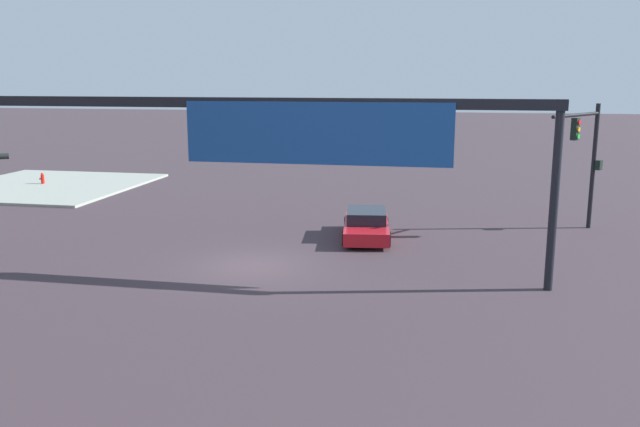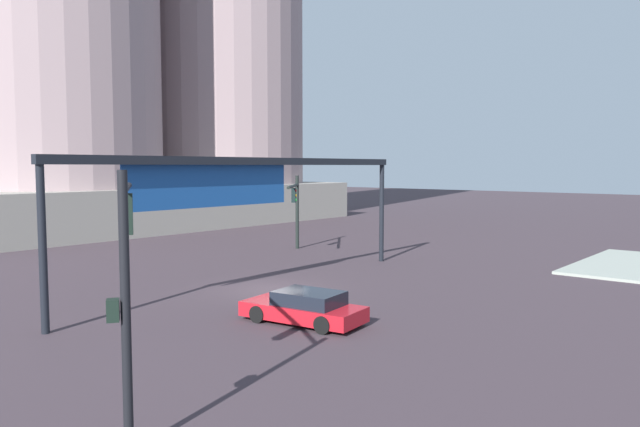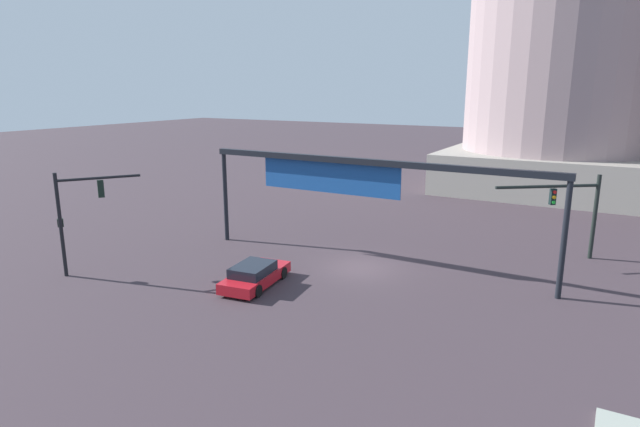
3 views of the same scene
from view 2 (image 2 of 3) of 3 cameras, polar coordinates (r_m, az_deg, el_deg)
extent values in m
plane|color=#3B3036|center=(28.64, -4.47, -7.18)|extent=(227.71, 227.71, 0.00)
cylinder|color=black|center=(42.36, -2.16, 0.13)|extent=(0.25, 0.25, 5.13)
cylinder|color=black|center=(39.09, -2.56, 2.61)|extent=(5.19, 3.98, 0.18)
cube|color=black|center=(39.48, -2.51, 1.73)|extent=(0.41, 0.40, 0.95)
cylinder|color=red|center=(39.46, -2.28, 2.16)|extent=(0.20, 0.17, 0.20)
cylinder|color=orange|center=(39.47, -2.28, 1.72)|extent=(0.20, 0.17, 0.20)
cylinder|color=green|center=(39.49, -2.28, 1.29)|extent=(0.20, 0.17, 0.20)
cylinder|color=black|center=(12.74, -17.86, -9.04)|extent=(0.20, 0.20, 5.72)
cylinder|color=black|center=(14.54, -17.82, 2.29)|extent=(2.54, 3.62, 0.15)
cube|color=black|center=(14.61, -17.76, -0.05)|extent=(0.40, 0.41, 0.95)
cylinder|color=red|center=(14.60, -18.42, 1.09)|extent=(0.16, 0.20, 0.20)
cylinder|color=orange|center=(14.62, -18.39, -0.08)|extent=(0.16, 0.20, 0.20)
cylinder|color=green|center=(14.64, -18.36, -1.25)|extent=(0.16, 0.20, 0.20)
cube|color=black|center=(12.73, -18.96, -8.63)|extent=(0.37, 0.38, 0.44)
cylinder|color=black|center=(22.83, -24.71, -3.14)|extent=(0.28, 0.28, 5.85)
cylinder|color=black|center=(36.81, 5.84, 0.01)|extent=(0.28, 0.28, 5.85)
cube|color=black|center=(28.67, -5.81, 4.94)|extent=(21.16, 0.35, 0.35)
cube|color=#184991|center=(27.07, -10.08, 2.82)|extent=(9.08, 0.08, 2.08)
cube|color=gray|center=(63.27, -15.59, 0.86)|extent=(39.02, 19.92, 3.90)
cube|color=red|center=(22.63, -1.63, -9.20)|extent=(2.47, 4.80, 0.55)
cube|color=black|center=(22.36, -1.05, -7.99)|extent=(1.96, 2.58, 0.50)
cylinder|color=black|center=(22.78, -5.91, -9.43)|extent=(0.30, 0.66, 0.64)
cylinder|color=black|center=(24.15, -3.28, -8.61)|extent=(0.30, 0.66, 0.64)
cylinder|color=black|center=(21.19, 0.25, -10.48)|extent=(0.30, 0.66, 0.64)
cylinder|color=black|center=(22.66, 2.66, -9.49)|extent=(0.30, 0.66, 0.64)
camera|label=1|loc=(44.37, -33.29, 5.15)|focal=37.16mm
camera|label=3|loc=(33.25, 51.57, 10.23)|focal=29.66mm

